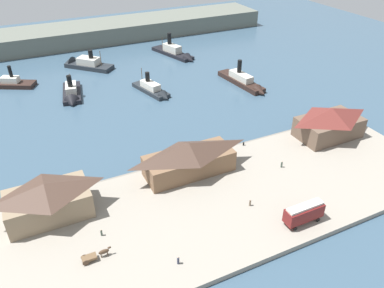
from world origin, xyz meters
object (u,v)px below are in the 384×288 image
Objects in this scene: ferry_near_quay at (176,53)px; pedestrian_standing_center at (101,233)px; ferry_departing_north at (5,83)px; street_tram at (304,212)px; mooring_post_east at (244,144)px; pedestrian_near_west_shed at (282,164)px; ferry_moored_west at (154,90)px; pedestrian_by_tram at (250,203)px; ferry_moored_east at (84,64)px; pedestrian_near_cart at (178,260)px; horse_cart at (95,255)px; ferry_mid_harbor at (245,82)px; mooring_post_west at (224,149)px; ferry_shed_west_terminal at (189,158)px; ferry_shed_east_terminal at (330,122)px; ferry_shed_central_terminal at (48,199)px; ferry_approaching_east at (72,94)px.

pedestrian_standing_center is at bearing -121.49° from ferry_near_quay.
pedestrian_standing_center is 0.08× the size of ferry_departing_north.
ferry_near_quay is at bearing 1.96° from ferry_departing_north.
street_tram is 30.80m from mooring_post_east.
ferry_moored_west is (-12.32, 57.16, -0.69)m from pedestrian_near_west_shed.
street_tram is 0.45× the size of ferry_departing_north.
ferry_moored_east reaches higher than pedestrian_by_tram.
horse_cart is at bearing 150.35° from pedestrian_near_cart.
pedestrian_near_west_shed is 52.99m from ferry_mid_harbor.
mooring_post_west is at bearing -179.42° from mooring_post_east.
horse_cart is at bearing -151.52° from mooring_post_west.
pedestrian_standing_center is 84.69m from ferry_mid_harbor.
ferry_shed_west_terminal is 13.20× the size of pedestrian_by_tram.
ferry_moored_west is at bearing 60.72° from pedestrian_standing_center.
ferry_shed_west_terminal is at bearing -166.02° from mooring_post_east.
ferry_shed_east_terminal is at bearing -14.07° from mooring_post_east.
ferry_shed_central_terminal is 32.76m from ferry_shed_west_terminal.
ferry_shed_east_terminal is at bearing -56.58° from ferry_moored_west.
mooring_post_east is at bearing -78.21° from ferry_moored_west.
pedestrian_near_west_shed is 1.13× the size of pedestrian_standing_center.
horse_cart is at bearing -119.00° from ferry_moored_west.
pedestrian_near_west_shed is 76.88m from ferry_approaching_east.
ferry_mid_harbor is (9.75, -40.37, -0.00)m from ferry_near_quay.
ferry_shed_west_terminal is 19.54m from mooring_post_east.
pedestrian_standing_center is 31.79m from pedestrian_by_tram.
pedestrian_near_cart is at bearing -155.21° from pedestrian_near_west_shed.
mooring_post_east is 0.05× the size of ferry_departing_north.
horse_cart is 3.15× the size of pedestrian_near_cart.
ferry_moored_west is (36.53, 65.89, -0.80)m from horse_cart.
ferry_departing_north is (-50.19, 74.21, -0.44)m from mooring_post_west.
ferry_mid_harbor reaches higher than horse_cart.
ferry_shed_east_terminal is at bearing -44.68° from ferry_approaching_east.
mooring_post_west is (37.00, 16.14, -0.27)m from pedestrian_standing_center.
mooring_post_west is 0.05× the size of ferry_moored_east.
pedestrian_by_tram reaches higher than mooring_post_west.
ferry_near_quay reaches higher than ferry_mid_harbor.
pedestrian_near_west_shed reaches higher than mooring_post_west.
pedestrian_near_west_shed is at bearing -20.65° from ferry_shed_west_terminal.
pedestrian_near_west_shed is 1.98× the size of mooring_post_east.
street_tram is 41.93m from horse_cart.
pedestrian_near_west_shed is 1.98× the size of mooring_post_west.
ferry_shed_central_terminal is 42.66m from pedestrian_by_tram.
ferry_departing_north reaches higher than mooring_post_west.
mooring_post_west is at bearing 126.13° from pedestrian_near_west_shed.
ferry_shed_central_terminal reaches higher than pedestrian_near_west_shed.
ferry_mid_harbor is (35.20, 57.63, -0.42)m from pedestrian_by_tram.
mooring_post_east is at bearing -122.82° from ferry_mid_harbor.
ferry_mid_harbor is at bearing -14.13° from ferry_moored_west.
pedestrian_near_cart is (10.86, -12.96, 0.09)m from pedestrian_standing_center.
street_tram reaches higher than horse_cart.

